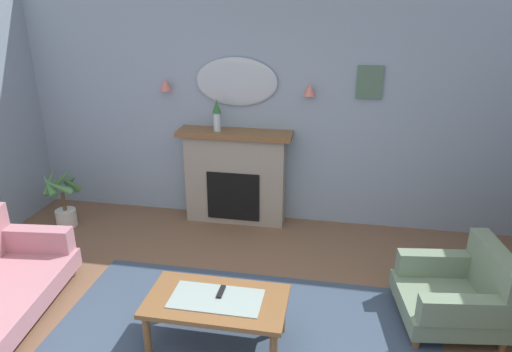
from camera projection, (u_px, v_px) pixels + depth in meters
The scene contains 11 objects.
wall_back at pixel (283, 104), 5.42m from camera, with size 7.28×0.10×2.90m, color #8C9EB2.
fireplace at pixel (235, 178), 5.63m from camera, with size 1.36×0.36×1.16m.
mantel_vase_right at pixel (217, 114), 5.34m from camera, with size 0.10×0.10×0.38m.
wall_mirror at pixel (236, 82), 5.34m from camera, with size 0.96×0.06×0.56m, color #B2BCC6.
wall_sconce_left at pixel (165, 85), 5.46m from camera, with size 0.14×0.14×0.14m, color #D17066.
wall_sconce_right at pixel (310, 90), 5.17m from camera, with size 0.14×0.14×0.14m, color #D17066.
framed_picture at pixel (370, 82), 5.08m from camera, with size 0.28×0.03×0.36m, color #4C6B56.
coffee_table at pixel (216, 305), 3.61m from camera, with size 1.10×0.60×0.45m.
tv_remote at pixel (221, 292), 3.66m from camera, with size 0.04×0.16×0.02m, color black.
armchair_in_corner at pixel (461, 292), 3.91m from camera, with size 0.92×0.91×0.71m.
potted_plant_small_fern at pixel (63, 198), 5.55m from camera, with size 0.49×0.49×0.74m.
Camera 1 is at (0.66, -2.52, 2.64)m, focal length 32.45 mm.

